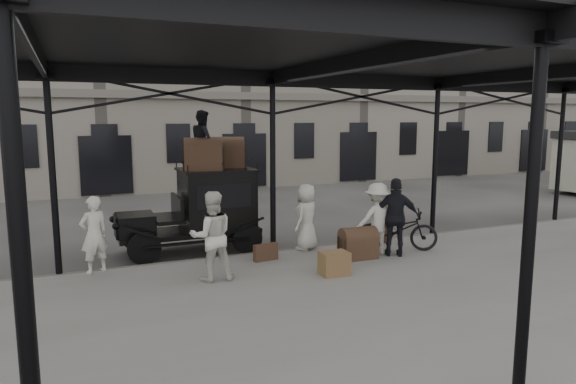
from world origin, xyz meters
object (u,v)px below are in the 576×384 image
porter_official (396,217)px  bicycle (397,230)px  taxi (205,206)px  porter_left (94,235)px  steamer_trunk_roof_near (203,157)px  steamer_trunk_platform (358,245)px

porter_official → bicycle: porter_official is taller
taxi → bicycle: taxi is taller
porter_left → steamer_trunk_roof_near: size_ratio=1.81×
bicycle → steamer_trunk_roof_near: 5.29m
porter_official → steamer_trunk_platform: 1.16m
taxi → steamer_trunk_roof_near: bearing=-108.1°
porter_official → bicycle: (0.37, 0.45, -0.43)m
taxi → steamer_trunk_platform: (3.07, -2.66, -0.74)m
steamer_trunk_platform → steamer_trunk_roof_near: bearing=145.3°
taxi → porter_official: 4.92m
steamer_trunk_roof_near → porter_official: bearing=-19.8°
steamer_trunk_roof_near → steamer_trunk_platform: 4.47m
porter_left → steamer_trunk_platform: size_ratio=1.96×
steamer_trunk_roof_near → porter_left: bearing=-144.8°
porter_left → steamer_trunk_roof_near: 3.33m
bicycle → steamer_trunk_roof_near: size_ratio=2.14×
porter_official → steamer_trunk_platform: porter_official is taller
taxi → porter_official: size_ratio=1.90×
taxi → steamer_trunk_platform: 4.13m
taxi → bicycle: bearing=-28.4°
steamer_trunk_roof_near → steamer_trunk_platform: bearing=-25.2°
porter_left → steamer_trunk_roof_near: bearing=-179.3°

